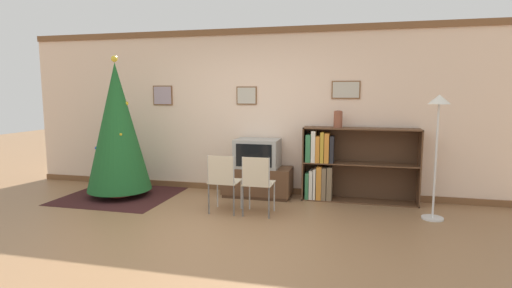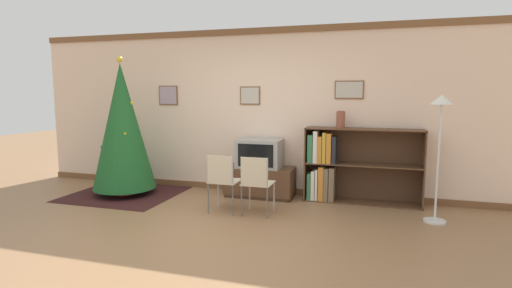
{
  "view_description": "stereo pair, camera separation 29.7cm",
  "coord_description": "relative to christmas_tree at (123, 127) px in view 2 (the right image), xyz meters",
  "views": [
    {
      "loc": [
        1.64,
        -4.17,
        1.67
      ],
      "look_at": [
        0.31,
        1.23,
        0.95
      ],
      "focal_mm": 28.0,
      "sensor_mm": 36.0,
      "label": 1
    },
    {
      "loc": [
        1.93,
        -4.09,
        1.67
      ],
      "look_at": [
        0.31,
        1.23,
        0.95
      ],
      "focal_mm": 28.0,
      "sensor_mm": 36.0,
      "label": 2
    }
  ],
  "objects": [
    {
      "name": "ground_plane",
      "position": [
        2.02,
        -1.43,
        -1.12
      ],
      "size": [
        24.0,
        24.0,
        0.0
      ],
      "primitive_type": "plane",
      "color": "#936B47"
    },
    {
      "name": "wall_back",
      "position": [
        2.02,
        0.84,
        0.24
      ],
      "size": [
        8.23,
        0.11,
        2.7
      ],
      "color": "beige",
      "rests_on": "ground_plane"
    },
    {
      "name": "area_rug",
      "position": [
        0.0,
        -0.0,
        -1.11
      ],
      "size": [
        1.71,
        1.6,
        0.01
      ],
      "color": "#381919",
      "rests_on": "ground_plane"
    },
    {
      "name": "christmas_tree",
      "position": [
        0.0,
        0.0,
        0.0
      ],
      "size": [
        1.01,
        1.01,
        2.23
      ],
      "color": "maroon",
      "rests_on": "area_rug"
    },
    {
      "name": "tv_console",
      "position": [
        2.17,
        0.51,
        -0.88
      ],
      "size": [
        1.09,
        0.51,
        0.48
      ],
      "color": "#412A1A",
      "rests_on": "ground_plane"
    },
    {
      "name": "television",
      "position": [
        2.17,
        0.51,
        -0.41
      ],
      "size": [
        0.69,
        0.49,
        0.45
      ],
      "color": "#9E9E99",
      "rests_on": "tv_console"
    },
    {
      "name": "folding_chair_left",
      "position": [
        1.93,
        -0.48,
        -0.64
      ],
      "size": [
        0.4,
        0.4,
        0.82
      ],
      "color": "beige",
      "rests_on": "ground_plane"
    },
    {
      "name": "folding_chair_right",
      "position": [
        2.41,
        -0.48,
        -0.64
      ],
      "size": [
        0.4,
        0.4,
        0.82
      ],
      "color": "beige",
      "rests_on": "ground_plane"
    },
    {
      "name": "bookshelf",
      "position": [
        3.42,
        0.6,
        -0.58
      ],
      "size": [
        1.72,
        0.36,
        1.13
      ],
      "color": "brown",
      "rests_on": "ground_plane"
    },
    {
      "name": "vase",
      "position": [
        3.41,
        0.59,
        0.15
      ],
      "size": [
        0.13,
        0.13,
        0.26
      ],
      "color": "brown",
      "rests_on": "bookshelf"
    },
    {
      "name": "standing_lamp",
      "position": [
        4.7,
        -0.06,
        0.14
      ],
      "size": [
        0.28,
        0.28,
        1.64
      ],
      "color": "silver",
      "rests_on": "ground_plane"
    }
  ]
}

